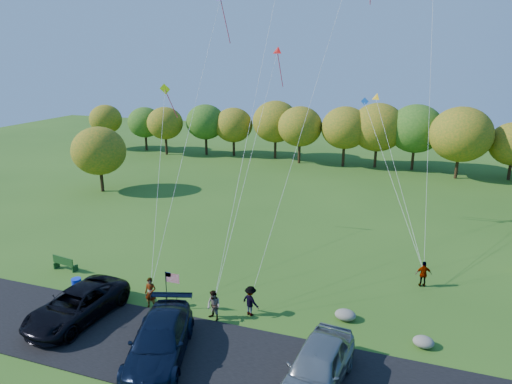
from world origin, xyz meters
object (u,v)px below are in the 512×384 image
minivan_dark (77,305)px  minivan_navy (159,341)px  minivan_silver (317,367)px  flyer_c (251,301)px  park_bench (64,263)px  flyer_d (424,274)px  flyer_b (214,306)px  flyer_a (151,293)px  trash_barrel (77,285)px

minivan_dark → minivan_navy: bearing=-8.6°
minivan_silver → flyer_c: size_ratio=3.29×
minivan_dark → minivan_silver: (13.55, -0.96, 0.12)m
minivan_dark → flyer_c: bearing=27.4°
flyer_c → park_bench: bearing=18.9°
park_bench → flyer_d: bearing=21.8°
flyer_b → flyer_a: bearing=-156.1°
minivan_silver → flyer_b: 7.33m
minivan_dark → flyer_c: size_ratio=3.53×
flyer_d → flyer_b: bearing=20.4°
minivan_navy → minivan_silver: size_ratio=1.10×
flyer_c → park_bench: 13.86m
minivan_dark → park_bench: size_ratio=3.34×
flyer_b → flyer_d: flyer_b is taller
minivan_silver → flyer_a: bearing=168.2°
minivan_navy → flyer_d: (11.98, 11.74, -0.13)m
minivan_dark → flyer_b: 7.52m
flyer_d → trash_barrel: 21.63m
minivan_silver → park_bench: bearing=169.5°
flyer_d → flyer_c: bearing=21.0°
minivan_navy → flyer_a: (-2.92, 3.97, -0.06)m
flyer_b → flyer_d: (10.93, 7.77, -0.02)m
park_bench → minivan_dark: bearing=-35.2°
park_bench → flyer_b: bearing=-2.2°
minivan_dark → flyer_a: (3.12, 2.49, 0.00)m
flyer_a → park_bench: 8.39m
flyer_b → flyer_d: 13.41m
flyer_b → minivan_dark: bearing=-136.8°
flyer_c → park_bench: size_ratio=0.95×
minivan_silver → trash_barrel: bearing=173.8°
flyer_b → park_bench: flyer_b is taller
minivan_navy → park_bench: minivan_navy is taller
minivan_silver → flyer_b: (-6.46, 3.45, -0.18)m
flyer_d → park_bench: bearing=-1.3°
flyer_c → flyer_a: bearing=34.4°
minivan_dark → minivan_silver: bearing=1.1°
park_bench → flyer_a: bearing=-7.0°
flyer_a → flyer_b: (3.97, 0.00, -0.05)m
flyer_d → park_bench: 23.66m
park_bench → trash_barrel: size_ratio=2.12×
minivan_navy → flyer_d: minivan_navy is taller
minivan_silver → flyer_a: (-10.44, 3.45, -0.12)m
trash_barrel → minivan_dark: bearing=-49.7°
minivan_navy → minivan_silver: 7.53m
minivan_navy → flyer_b: minivan_navy is taller
flyer_a → flyer_c: bearing=1.8°
flyer_c → trash_barrel: bearing=28.6°
flyer_b → park_bench: (-12.06, 2.19, -0.32)m
trash_barrel → minivan_silver: bearing=-12.7°
flyer_d → trash_barrel: flyer_d is taller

